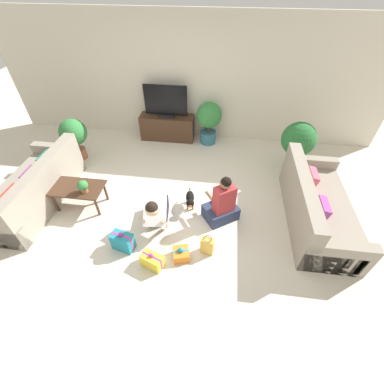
{
  "coord_description": "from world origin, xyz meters",
  "views": [
    {
      "loc": [
        0.77,
        -2.98,
        3.29
      ],
      "look_at": [
        0.37,
        0.05,
        0.45
      ],
      "focal_mm": 24.0,
      "sensor_mm": 36.0,
      "label": 1
    }
  ],
  "objects_px": {
    "gift_bag_a": "(207,246)",
    "dog": "(190,199)",
    "person_sitting": "(222,205)",
    "gift_box_b": "(123,241)",
    "sofa_left": "(34,189)",
    "coffee_table": "(78,190)",
    "gift_box_a": "(181,254)",
    "gift_box_c": "(152,261)",
    "tv": "(166,103)",
    "tv_console": "(168,128)",
    "person_kneeling": "(156,210)",
    "sofa_right": "(315,207)",
    "potted_plant_corner_left": "(74,134)",
    "potted_plant_back_right": "(209,119)",
    "potted_plant_corner_right": "(299,140)",
    "tabletop_plant": "(83,186)"
  },
  "relations": [
    {
      "from": "gift_bag_a",
      "to": "dog",
      "type": "bearing_deg",
      "value": 113.14
    },
    {
      "from": "dog",
      "to": "gift_bag_a",
      "type": "xyz_separation_m",
      "value": [
        0.38,
        -0.88,
        -0.05
      ]
    },
    {
      "from": "person_sitting",
      "to": "gift_box_b",
      "type": "xyz_separation_m",
      "value": [
        -1.43,
        -0.79,
        -0.17
      ]
    },
    {
      "from": "sofa_left",
      "to": "coffee_table",
      "type": "distance_m",
      "value": 0.83
    },
    {
      "from": "gift_box_a",
      "to": "gift_box_c",
      "type": "relative_size",
      "value": 0.82
    },
    {
      "from": "coffee_table",
      "to": "gift_box_a",
      "type": "distance_m",
      "value": 2.09
    },
    {
      "from": "tv",
      "to": "gift_box_b",
      "type": "bearing_deg",
      "value": -90.68
    },
    {
      "from": "gift_box_b",
      "to": "sofa_left",
      "type": "bearing_deg",
      "value": 157.14
    },
    {
      "from": "coffee_table",
      "to": "gift_bag_a",
      "type": "xyz_separation_m",
      "value": [
        2.26,
        -0.7,
        -0.21
      ]
    },
    {
      "from": "gift_box_a",
      "to": "dog",
      "type": "bearing_deg",
      "value": 90.27
    },
    {
      "from": "tv_console",
      "to": "person_kneeling",
      "type": "height_order",
      "value": "person_kneeling"
    },
    {
      "from": "tv_console",
      "to": "person_kneeling",
      "type": "bearing_deg",
      "value": -82.08
    },
    {
      "from": "person_kneeling",
      "to": "gift_box_a",
      "type": "distance_m",
      "value": 0.78
    },
    {
      "from": "gift_box_b",
      "to": "coffee_table",
      "type": "bearing_deg",
      "value": 142.16
    },
    {
      "from": "sofa_right",
      "to": "dog",
      "type": "height_order",
      "value": "sofa_right"
    },
    {
      "from": "tv",
      "to": "potted_plant_corner_left",
      "type": "distance_m",
      "value": 2.04
    },
    {
      "from": "potted_plant_corner_left",
      "to": "gift_box_b",
      "type": "bearing_deg",
      "value": -51.95
    },
    {
      "from": "potted_plant_back_right",
      "to": "potted_plant_corner_left",
      "type": "height_order",
      "value": "potted_plant_back_right"
    },
    {
      "from": "sofa_right",
      "to": "coffee_table",
      "type": "distance_m",
      "value": 3.95
    },
    {
      "from": "potted_plant_corner_left",
      "to": "person_sitting",
      "type": "relative_size",
      "value": 0.99
    },
    {
      "from": "person_sitting",
      "to": "gift_box_a",
      "type": "distance_m",
      "value": 1.03
    },
    {
      "from": "potted_plant_corner_right",
      "to": "gift_box_a",
      "type": "bearing_deg",
      "value": -128.28
    },
    {
      "from": "coffee_table",
      "to": "gift_bag_a",
      "type": "height_order",
      "value": "coffee_table"
    },
    {
      "from": "gift_box_b",
      "to": "tabletop_plant",
      "type": "bearing_deg",
      "value": 139.98
    },
    {
      "from": "person_kneeling",
      "to": "person_sitting",
      "type": "bearing_deg",
      "value": 9.27
    },
    {
      "from": "coffee_table",
      "to": "gift_bag_a",
      "type": "distance_m",
      "value": 2.38
    },
    {
      "from": "person_sitting",
      "to": "potted_plant_corner_right",
      "type": "bearing_deg",
      "value": -165.2
    },
    {
      "from": "gift_box_a",
      "to": "gift_box_b",
      "type": "distance_m",
      "value": 0.89
    },
    {
      "from": "coffee_table",
      "to": "sofa_left",
      "type": "bearing_deg",
      "value": -179.19
    },
    {
      "from": "dog",
      "to": "gift_box_a",
      "type": "height_order",
      "value": "dog"
    },
    {
      "from": "potted_plant_corner_left",
      "to": "gift_box_b",
      "type": "distance_m",
      "value": 2.78
    },
    {
      "from": "tv_console",
      "to": "gift_box_c",
      "type": "height_order",
      "value": "tv_console"
    },
    {
      "from": "tv_console",
      "to": "tabletop_plant",
      "type": "bearing_deg",
      "value": -109.07
    },
    {
      "from": "person_kneeling",
      "to": "gift_bag_a",
      "type": "height_order",
      "value": "person_kneeling"
    },
    {
      "from": "coffee_table",
      "to": "potted_plant_back_right",
      "type": "relative_size",
      "value": 0.89
    },
    {
      "from": "potted_plant_corner_right",
      "to": "gift_box_b",
      "type": "height_order",
      "value": "potted_plant_corner_right"
    },
    {
      "from": "coffee_table",
      "to": "tv",
      "type": "xyz_separation_m",
      "value": [
        1.05,
        2.42,
        0.52
      ]
    },
    {
      "from": "potted_plant_corner_left",
      "to": "gift_box_c",
      "type": "relative_size",
      "value": 2.54
    },
    {
      "from": "potted_plant_back_right",
      "to": "potted_plant_corner_left",
      "type": "relative_size",
      "value": 1.08
    },
    {
      "from": "potted_plant_corner_right",
      "to": "potted_plant_back_right",
      "type": "bearing_deg",
      "value": 156.09
    },
    {
      "from": "sofa_right",
      "to": "potted_plant_corner_left",
      "type": "distance_m",
      "value": 4.78
    },
    {
      "from": "sofa_left",
      "to": "gift_box_b",
      "type": "distance_m",
      "value": 1.99
    },
    {
      "from": "tv_console",
      "to": "gift_box_b",
      "type": "height_order",
      "value": "tv_console"
    },
    {
      "from": "tv",
      "to": "gift_box_c",
      "type": "bearing_deg",
      "value": -82.31
    },
    {
      "from": "sofa_right",
      "to": "coffee_table",
      "type": "relative_size",
      "value": 2.41
    },
    {
      "from": "sofa_left",
      "to": "person_kneeling",
      "type": "distance_m",
      "value": 2.26
    },
    {
      "from": "sofa_left",
      "to": "tabletop_plant",
      "type": "xyz_separation_m",
      "value": [
        1.0,
        -0.08,
        0.25
      ]
    },
    {
      "from": "sofa_right",
      "to": "person_kneeling",
      "type": "bearing_deg",
      "value": 100.57
    },
    {
      "from": "sofa_right",
      "to": "potted_plant_back_right",
      "type": "xyz_separation_m",
      "value": [
        -1.93,
        2.18,
        0.31
      ]
    },
    {
      "from": "sofa_left",
      "to": "person_kneeling",
      "type": "xyz_separation_m",
      "value": [
        2.24,
        -0.27,
        0.06
      ]
    }
  ]
}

